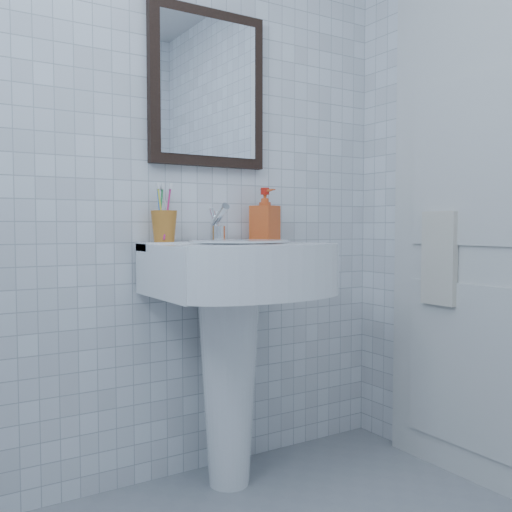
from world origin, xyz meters
TOP-DOWN VIEW (x-y plane):
  - wall_back at (0.00, 1.20)m, footprint 2.20×0.02m
  - washbasin at (0.25, 0.99)m, footprint 0.62×0.45m
  - faucet at (0.25, 1.10)m, footprint 0.06×0.13m
  - toothbrush_cup at (0.03, 1.13)m, footprint 0.11×0.11m
  - soap_dispenser at (0.47, 1.11)m, footprint 0.13×0.13m
  - wall_mirror at (0.25, 1.18)m, footprint 0.50×0.04m
  - bathroom_door at (1.08, 0.55)m, footprint 0.04×0.80m
  - towel_ring at (1.06, 0.69)m, footprint 0.01×0.18m
  - hand_towel at (1.04, 0.69)m, footprint 0.03×0.16m

SIDE VIEW (x-z plane):
  - washbasin at x=0.25m, z-range 0.16..1.11m
  - hand_towel at x=1.04m, z-range 0.68..1.06m
  - faucet at x=0.25m, z-range 0.92..1.07m
  - toothbrush_cup at x=0.03m, z-range 0.94..1.06m
  - bathroom_door at x=1.08m, z-range 0.00..2.00m
  - soap_dispenser at x=0.47m, z-range 0.94..1.15m
  - towel_ring at x=1.06m, z-range 0.96..1.14m
  - wall_back at x=0.00m, z-range 0.00..2.50m
  - wall_mirror at x=0.25m, z-range 1.24..1.86m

